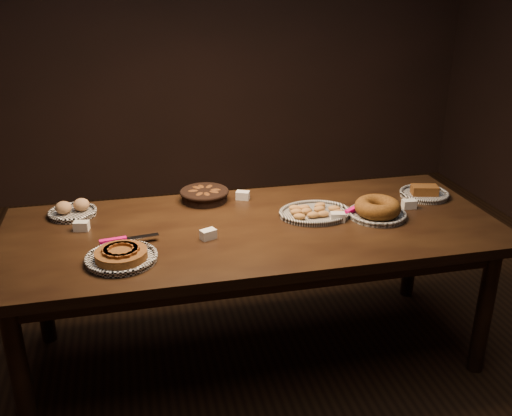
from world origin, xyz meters
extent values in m
plane|color=black|center=(0.00, 0.00, 0.00)|extent=(5.00, 5.00, 0.00)
cube|color=black|center=(0.00, 0.00, 0.72)|extent=(2.40, 1.00, 0.05)
cylinder|color=black|center=(-1.08, -0.38, 0.35)|extent=(0.08, 0.08, 0.70)
cylinder|color=black|center=(1.08, -0.38, 0.35)|extent=(0.08, 0.08, 0.70)
cylinder|color=black|center=(-1.08, 0.38, 0.35)|extent=(0.08, 0.08, 0.70)
cylinder|color=black|center=(1.08, 0.38, 0.35)|extent=(0.08, 0.08, 0.70)
torus|color=white|center=(-0.63, -0.23, 0.77)|extent=(0.31, 0.31, 0.02)
cylinder|color=#47270E|center=(-0.63, -0.23, 0.78)|extent=(0.29, 0.29, 0.04)
cube|color=#50270D|center=(-0.57, -0.21, 0.80)|extent=(0.05, 0.08, 0.01)
cube|color=#50270D|center=(-0.59, -0.18, 0.80)|extent=(0.07, 0.06, 0.01)
cube|color=#50270D|center=(-0.62, -0.17, 0.80)|extent=(0.08, 0.03, 0.01)
cube|color=#50270D|center=(-0.65, -0.18, 0.80)|extent=(0.08, 0.05, 0.01)
cube|color=#50270D|center=(-0.68, -0.19, 0.80)|extent=(0.06, 0.07, 0.01)
cube|color=#50270D|center=(-0.69, -0.22, 0.80)|extent=(0.03, 0.08, 0.01)
cube|color=#50270D|center=(-0.69, -0.26, 0.80)|extent=(0.05, 0.08, 0.01)
cube|color=#50270D|center=(-0.67, -0.28, 0.80)|extent=(0.07, 0.06, 0.01)
cube|color=#50270D|center=(-0.64, -0.29, 0.80)|extent=(0.08, 0.03, 0.01)
cube|color=#50270D|center=(-0.61, -0.29, 0.80)|extent=(0.08, 0.05, 0.01)
cube|color=#50270D|center=(-0.58, -0.27, 0.80)|extent=(0.06, 0.07, 0.01)
cube|color=#50270D|center=(-0.57, -0.24, 0.80)|extent=(0.03, 0.08, 0.01)
cube|color=#FE0C82|center=(-0.66, -0.08, 0.78)|extent=(0.12, 0.04, 0.02)
cube|color=silver|center=(-0.54, -0.06, 0.78)|extent=(0.15, 0.05, 0.00)
torus|color=black|center=(0.33, 0.05, 0.77)|extent=(0.30, 0.30, 0.02)
ellipsoid|color=#9A5D2C|center=(0.23, -0.01, 0.78)|extent=(0.07, 0.06, 0.03)
ellipsoid|color=#9A5D2C|center=(0.30, 0.00, 0.78)|extent=(0.06, 0.04, 0.03)
ellipsoid|color=#9A5D2C|center=(0.35, 0.00, 0.78)|extent=(0.07, 0.05, 0.03)
ellipsoid|color=#9A5D2C|center=(0.44, 0.00, 0.78)|extent=(0.07, 0.05, 0.03)
ellipsoid|color=#9A5D2C|center=(0.23, 0.06, 0.78)|extent=(0.06, 0.04, 0.03)
ellipsoid|color=#9A5D2C|center=(0.28, 0.05, 0.78)|extent=(0.07, 0.05, 0.03)
ellipsoid|color=#9A5D2C|center=(0.36, 0.06, 0.78)|extent=(0.07, 0.05, 0.03)
ellipsoid|color=#9A5D2C|center=(0.43, 0.05, 0.78)|extent=(0.07, 0.05, 0.03)
ellipsoid|color=#9A5D2C|center=(0.24, 0.11, 0.78)|extent=(0.07, 0.05, 0.03)
ellipsoid|color=#9A5D2C|center=(0.29, 0.10, 0.78)|extent=(0.07, 0.04, 0.03)
ellipsoid|color=#9A5D2C|center=(0.38, 0.11, 0.78)|extent=(0.07, 0.05, 0.03)
torus|color=black|center=(0.63, -0.03, 0.77)|extent=(0.29, 0.29, 0.02)
torus|color=brown|center=(0.63, -0.03, 0.80)|extent=(0.28, 0.28, 0.08)
cube|color=#FE0C82|center=(0.52, 0.02, 0.78)|extent=(0.11, 0.09, 0.02)
cube|color=silver|center=(0.63, 0.09, 0.78)|extent=(0.14, 0.11, 0.00)
cylinder|color=black|center=(-0.19, 0.38, 0.78)|extent=(0.25, 0.25, 0.06)
torus|color=black|center=(-0.19, 0.38, 0.80)|extent=(0.26, 0.26, 0.02)
ellipsoid|color=#351A0A|center=(-0.13, 0.37, 0.80)|extent=(0.08, 0.05, 0.04)
ellipsoid|color=#351A0A|center=(-0.15, 0.43, 0.80)|extent=(0.08, 0.09, 0.04)
ellipsoid|color=#351A0A|center=(-0.20, 0.44, 0.80)|extent=(0.06, 0.08, 0.04)
ellipsoid|color=#351A0A|center=(-0.22, 0.43, 0.80)|extent=(0.08, 0.09, 0.04)
ellipsoid|color=#351A0A|center=(-0.25, 0.38, 0.80)|extent=(0.08, 0.05, 0.04)
ellipsoid|color=#351A0A|center=(-0.22, 0.33, 0.80)|extent=(0.08, 0.09, 0.04)
ellipsoid|color=#351A0A|center=(-0.18, 0.32, 0.80)|extent=(0.05, 0.08, 0.04)
ellipsoid|color=#351A0A|center=(-0.14, 0.34, 0.80)|extent=(0.09, 0.08, 0.04)
torus|color=white|center=(-0.87, 0.33, 0.77)|extent=(0.24, 0.24, 0.02)
ellipsoid|color=#9C7048|center=(-0.91, 0.33, 0.79)|extent=(0.08, 0.08, 0.06)
ellipsoid|color=#9C7048|center=(-0.82, 0.35, 0.79)|extent=(0.08, 0.08, 0.06)
torus|color=black|center=(1.00, 0.17, 0.77)|extent=(0.27, 0.27, 0.02)
cube|color=#47270E|center=(1.00, 0.17, 0.79)|extent=(0.15, 0.11, 0.05)
cube|color=white|center=(-0.24, -0.10, 0.77)|extent=(0.08, 0.07, 0.04)
cube|color=white|center=(0.02, 0.35, 0.77)|extent=(0.08, 0.07, 0.04)
cube|color=white|center=(0.42, -0.04, 0.77)|extent=(0.08, 0.06, 0.04)
cube|color=white|center=(-0.81, 0.13, 0.77)|extent=(0.08, 0.06, 0.04)
cube|color=white|center=(0.84, 0.03, 0.77)|extent=(0.07, 0.05, 0.04)
camera|label=1|loc=(-0.56, -2.47, 1.89)|focal=40.00mm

